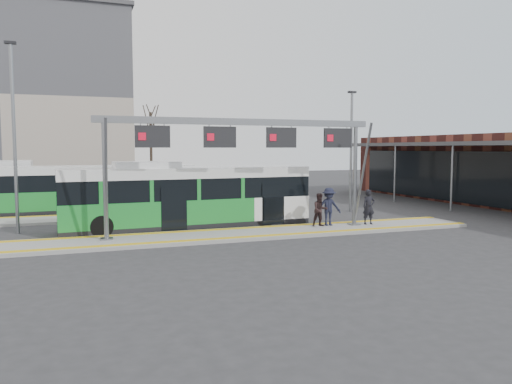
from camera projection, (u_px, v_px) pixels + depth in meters
ground at (254, 235)px, 23.03m from camera, size 120.00×120.00×0.00m
platform_main at (254, 233)px, 23.03m from camera, size 22.00×3.00×0.15m
platform_second at (143, 216)px, 29.16m from camera, size 20.00×3.00×0.15m
tactile_main at (254, 232)px, 23.02m from camera, size 22.00×2.65×0.02m
tactile_second at (141, 212)px, 30.23m from camera, size 20.00×0.35×0.02m
gantry at (245, 142)px, 22.78m from camera, size 13.00×1.68×5.20m
apartment_block at (8, 97)px, 51.19m from camera, size 24.50×12.50×18.40m
hero_bus at (187, 198)px, 24.87m from camera, size 12.33×3.14×3.36m
bg_bus_green at (99, 189)px, 31.25m from camera, size 11.76×2.87×2.92m
passenger_a at (369, 207)px, 25.27m from camera, size 0.68×0.49×1.77m
passenger_b at (320, 210)px, 24.59m from camera, size 0.84×0.67×1.64m
passenger_c at (329, 207)px, 24.84m from camera, size 1.29×0.82×1.89m
tree_left at (111, 131)px, 50.95m from camera, size 1.40×1.40×7.58m
tree_mid at (151, 123)px, 51.56m from camera, size 1.40×1.40×8.77m
lamp_west at (14, 134)px, 22.96m from camera, size 0.50×0.25×8.84m
lamp_east at (351, 148)px, 31.22m from camera, size 0.50×0.25×7.54m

